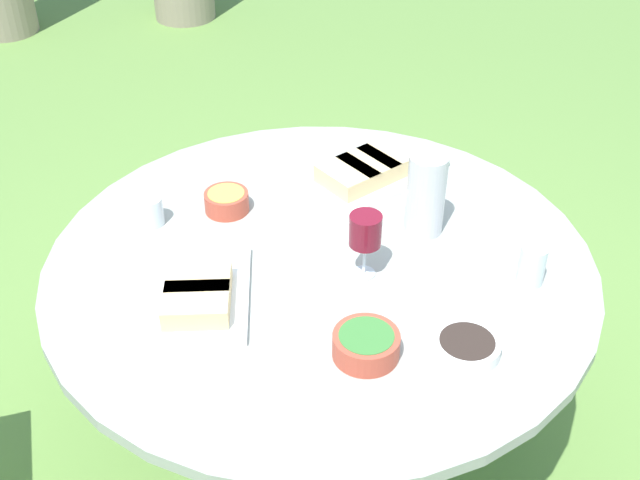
% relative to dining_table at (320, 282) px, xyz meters
% --- Properties ---
extents(ground_plane, '(40.00, 40.00, 0.00)m').
position_rel_dining_table_xyz_m(ground_plane, '(0.00, 0.00, -0.66)').
color(ground_plane, '#668E42').
extents(dining_table, '(1.47, 1.47, 0.74)m').
position_rel_dining_table_xyz_m(dining_table, '(0.00, 0.00, 0.00)').
color(dining_table, '#4C4C51').
rests_on(dining_table, ground_plane).
extents(water_pitcher, '(0.11, 0.11, 0.24)m').
position_rel_dining_table_xyz_m(water_pitcher, '(0.31, 0.04, 0.20)').
color(water_pitcher, silver).
rests_on(water_pitcher, dining_table).
extents(wine_glass, '(0.08, 0.08, 0.18)m').
position_rel_dining_table_xyz_m(wine_glass, '(0.09, -0.10, 0.22)').
color(wine_glass, silver).
rests_on(wine_glass, dining_table).
extents(platter_bread_main, '(0.32, 0.41, 0.07)m').
position_rel_dining_table_xyz_m(platter_bread_main, '(-0.34, -0.09, 0.11)').
color(platter_bread_main, white).
rests_on(platter_bread_main, dining_table).
extents(platter_charcuterie, '(0.44, 0.37, 0.08)m').
position_rel_dining_table_xyz_m(platter_charcuterie, '(0.25, 0.33, 0.12)').
color(platter_charcuterie, white).
rests_on(platter_charcuterie, dining_table).
extents(bowl_fries, '(0.13, 0.13, 0.06)m').
position_rel_dining_table_xyz_m(bowl_fries, '(-0.20, 0.29, 0.12)').
color(bowl_fries, '#B74733').
rests_on(bowl_fries, dining_table).
extents(bowl_salad, '(0.16, 0.16, 0.06)m').
position_rel_dining_table_xyz_m(bowl_salad, '(-0.00, -0.38, 0.12)').
color(bowl_salad, '#B74733').
rests_on(bowl_salad, dining_table).
extents(bowl_olives, '(0.16, 0.16, 0.04)m').
position_rel_dining_table_xyz_m(bowl_olives, '(0.23, -0.44, 0.10)').
color(bowl_olives, white).
rests_on(bowl_olives, dining_table).
extents(cup_water_near, '(0.07, 0.07, 0.08)m').
position_rel_dining_table_xyz_m(cup_water_near, '(-0.41, 0.29, 0.13)').
color(cup_water_near, silver).
rests_on(cup_water_near, dining_table).
extents(cup_water_far, '(0.07, 0.07, 0.11)m').
position_rel_dining_table_xyz_m(cup_water_far, '(0.49, -0.25, 0.14)').
color(cup_water_far, silver).
rests_on(cup_water_far, dining_table).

